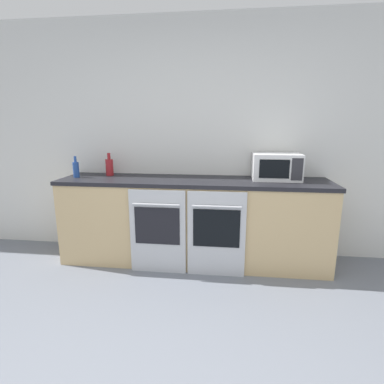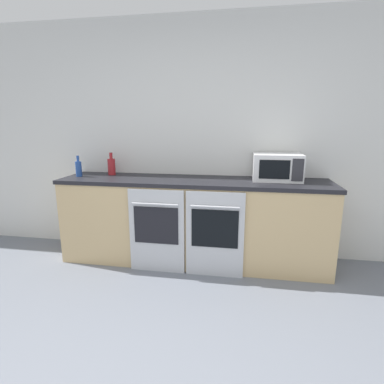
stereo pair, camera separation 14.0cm
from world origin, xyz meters
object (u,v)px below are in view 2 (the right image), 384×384
object	(u,v)px
oven_left	(157,231)
oven_right	(215,234)
microwave	(277,167)
bottle_blue	(79,168)
bottle_red	(112,166)

from	to	relation	value
oven_left	oven_right	world-z (taller)	same
oven_right	microwave	distance (m)	0.94
microwave	bottle_blue	world-z (taller)	microwave
oven_right	bottle_blue	bearing A→B (deg)	169.49
bottle_blue	oven_right	bearing A→B (deg)	-10.51
oven_left	bottle_blue	size ratio (longest dim) A/B	3.73
bottle_red	bottle_blue	xyz separation A→B (m)	(-0.31, -0.16, -0.01)
oven_right	bottle_red	bearing A→B (deg)	159.86
bottle_red	bottle_blue	world-z (taller)	bottle_red
microwave	bottle_blue	xyz separation A→B (m)	(-2.13, -0.13, -0.05)
oven_left	bottle_blue	xyz separation A→B (m)	(-0.96, 0.28, 0.56)
oven_right	oven_left	bearing A→B (deg)	180.00
bottle_blue	oven_left	bearing A→B (deg)	-16.61
bottle_blue	bottle_red	bearing A→B (deg)	27.92
microwave	oven_right	bearing A→B (deg)	-144.83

